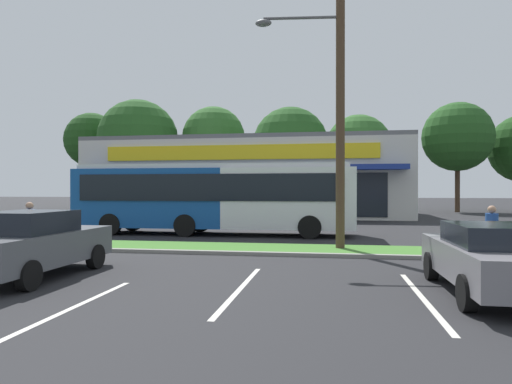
{
  "coord_description": "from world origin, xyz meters",
  "views": [
    {
      "loc": [
        3.77,
        -1.34,
        2.08
      ],
      "look_at": [
        0.58,
        18.1,
        1.99
      ],
      "focal_mm": 31.77,
      "sensor_mm": 36.0,
      "label": 1
    }
  ],
  "objects_px": {
    "car_0": "(492,258)",
    "car_1": "(140,211)",
    "car_2": "(32,244)",
    "pedestrian_near_bench": "(30,229)",
    "pedestrian_by_pole": "(492,235)",
    "utility_pole": "(336,78)",
    "city_bus": "(213,197)"
  },
  "relations": [
    {
      "from": "pedestrian_near_bench",
      "to": "pedestrian_by_pole",
      "type": "bearing_deg",
      "value": -139.53
    },
    {
      "from": "pedestrian_near_bench",
      "to": "car_0",
      "type": "bearing_deg",
      "value": -157.07
    },
    {
      "from": "city_bus",
      "to": "pedestrian_by_pole",
      "type": "distance_m",
      "value": 12.07
    },
    {
      "from": "utility_pole",
      "to": "car_2",
      "type": "relative_size",
      "value": 2.54
    },
    {
      "from": "car_1",
      "to": "pedestrian_by_pole",
      "type": "xyz_separation_m",
      "value": [
        16.19,
        -13.21,
        0.06
      ]
    },
    {
      "from": "car_1",
      "to": "pedestrian_near_bench",
      "type": "relative_size",
      "value": 2.66
    },
    {
      "from": "utility_pole",
      "to": "pedestrian_by_pole",
      "type": "bearing_deg",
      "value": -26.13
    },
    {
      "from": "city_bus",
      "to": "car_2",
      "type": "bearing_deg",
      "value": -98.18
    },
    {
      "from": "pedestrian_near_bench",
      "to": "car_2",
      "type": "bearing_deg",
      "value": 164.09
    },
    {
      "from": "city_bus",
      "to": "car_0",
      "type": "distance_m",
      "value": 13.86
    },
    {
      "from": "city_bus",
      "to": "car_2",
      "type": "distance_m",
      "value": 10.9
    },
    {
      "from": "city_bus",
      "to": "car_2",
      "type": "relative_size",
      "value": 3.0
    },
    {
      "from": "car_2",
      "to": "city_bus",
      "type": "bearing_deg",
      "value": -8.42
    },
    {
      "from": "utility_pole",
      "to": "pedestrian_near_bench",
      "type": "bearing_deg",
      "value": -163.3
    },
    {
      "from": "utility_pole",
      "to": "city_bus",
      "type": "bearing_deg",
      "value": 138.67
    },
    {
      "from": "car_0",
      "to": "car_1",
      "type": "xyz_separation_m",
      "value": [
        -14.89,
        17.14,
        0.02
      ]
    },
    {
      "from": "car_2",
      "to": "utility_pole",
      "type": "bearing_deg",
      "value": -50.78
    },
    {
      "from": "car_0",
      "to": "car_2",
      "type": "relative_size",
      "value": 1.04
    },
    {
      "from": "pedestrian_by_pole",
      "to": "city_bus",
      "type": "bearing_deg",
      "value": 18.51
    },
    {
      "from": "city_bus",
      "to": "car_2",
      "type": "xyz_separation_m",
      "value": [
        -1.59,
        -10.74,
        -0.96
      ]
    },
    {
      "from": "car_2",
      "to": "pedestrian_near_bench",
      "type": "distance_m",
      "value": 3.77
    },
    {
      "from": "utility_pole",
      "to": "car_1",
      "type": "xyz_separation_m",
      "value": [
        -11.96,
        11.14,
        -5.09
      ]
    },
    {
      "from": "car_0",
      "to": "utility_pole",
      "type": "bearing_deg",
      "value": 26.08
    },
    {
      "from": "utility_pole",
      "to": "car_0",
      "type": "xyz_separation_m",
      "value": [
        2.94,
        -6.0,
        -5.11
      ]
    },
    {
      "from": "car_2",
      "to": "pedestrian_by_pole",
      "type": "xyz_separation_m",
      "value": [
        11.39,
        3.77,
        0.02
      ]
    },
    {
      "from": "car_1",
      "to": "pedestrian_by_pole",
      "type": "relative_size",
      "value": 2.76
    },
    {
      "from": "city_bus",
      "to": "pedestrian_near_bench",
      "type": "xyz_separation_m",
      "value": [
        -3.85,
        -7.72,
        -0.91
      ]
    },
    {
      "from": "car_2",
      "to": "pedestrian_near_bench",
      "type": "height_order",
      "value": "pedestrian_near_bench"
    },
    {
      "from": "pedestrian_by_pole",
      "to": "pedestrian_near_bench",
      "type": "bearing_deg",
      "value": 57.08
    },
    {
      "from": "city_bus",
      "to": "car_1",
      "type": "height_order",
      "value": "city_bus"
    },
    {
      "from": "utility_pole",
      "to": "pedestrian_near_bench",
      "type": "height_order",
      "value": "utility_pole"
    },
    {
      "from": "car_1",
      "to": "car_0",
      "type": "bearing_deg",
      "value": 130.99
    }
  ]
}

